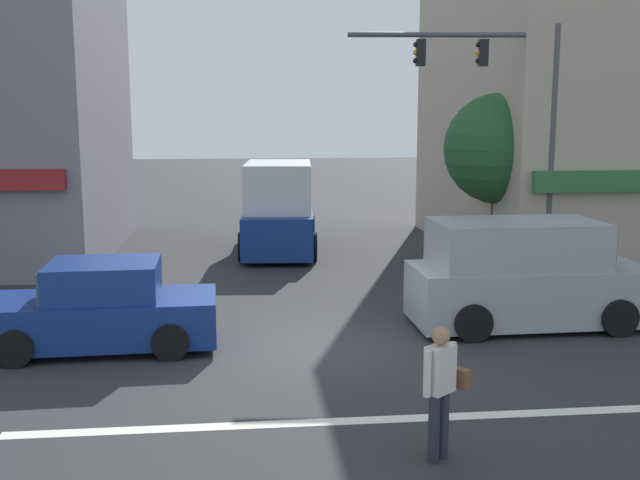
% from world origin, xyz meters
% --- Properties ---
extents(ground_plane, '(120.00, 120.00, 0.00)m').
position_xyz_m(ground_plane, '(0.00, 0.00, 0.00)').
color(ground_plane, '#2B2B2D').
extents(lane_marking_stripe, '(9.00, 0.24, 0.01)m').
position_xyz_m(lane_marking_stripe, '(0.00, -3.50, 0.00)').
color(lane_marking_stripe, silver).
rests_on(lane_marking_stripe, ground).
extents(building_right_corner, '(11.06, 10.71, 12.19)m').
position_xyz_m(building_right_corner, '(10.76, 9.09, 6.09)').
color(building_right_corner, tan).
rests_on(building_right_corner, ground).
extents(street_tree, '(2.87, 2.87, 4.72)m').
position_xyz_m(street_tree, '(5.36, 5.77, 3.26)').
color(street_tree, '#4C3823').
rests_on(street_tree, ground).
extents(traffic_light_mast, '(4.88, 0.55, 6.20)m').
position_xyz_m(traffic_light_mast, '(4.98, 3.99, 4.18)').
color(traffic_light_mast, '#47474C').
rests_on(traffic_light_mast, ground).
extents(box_truck_crossing_leftbound, '(2.56, 5.74, 2.75)m').
position_xyz_m(box_truck_crossing_leftbound, '(-0.16, 9.53, 1.25)').
color(box_truck_crossing_leftbound, navy).
rests_on(box_truck_crossing_leftbound, ground).
extents(van_parked_curbside, '(4.63, 2.11, 2.11)m').
position_xyz_m(van_parked_curbside, '(4.22, 0.80, 1.01)').
color(van_parked_curbside, '#999EA3').
rests_on(van_parked_curbside, ground).
extents(sedan_approaching_near, '(4.15, 1.98, 1.58)m').
position_xyz_m(sedan_approaching_near, '(-3.83, 0.18, 0.71)').
color(sedan_approaching_near, navy).
rests_on(sedan_approaching_near, ground).
extents(pedestrian_foreground_with_bag, '(0.65, 0.51, 1.67)m').
position_xyz_m(pedestrian_foreground_with_bag, '(1.04, -4.75, 0.95)').
color(pedestrian_foreground_with_bag, '#232838').
rests_on(pedestrian_foreground_with_bag, ground).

